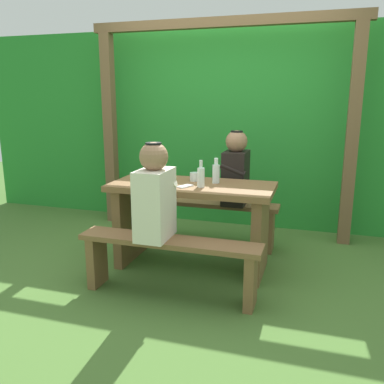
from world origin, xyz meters
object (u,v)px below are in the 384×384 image
(bench_far, at_px, (209,214))
(drinking_glass, at_px, (194,177))
(bottle_right, at_px, (155,173))
(picnic_table, at_px, (192,211))
(bottle_left, at_px, (201,177))
(cell_phone, at_px, (185,186))
(bench_near, at_px, (169,255))
(person_white_shirt, at_px, (155,195))
(person_black_coat, at_px, (236,171))
(bottle_center, at_px, (216,173))

(bench_far, height_order, drinking_glass, drinking_glass)
(drinking_glass, height_order, bottle_right, bottle_right)
(picnic_table, xyz_separation_m, bottle_left, (0.11, -0.10, 0.33))
(bench_far, xyz_separation_m, cell_phone, (-0.02, -0.71, 0.44))
(bottle_left, bearing_deg, bench_near, -102.53)
(bench_near, relative_size, person_white_shirt, 1.95)
(bench_far, distance_m, person_white_shirt, 1.25)
(person_white_shirt, bearing_deg, cell_phone, 79.01)
(person_white_shirt, xyz_separation_m, bottle_left, (0.22, 0.48, 0.06))
(person_black_coat, bearing_deg, bench_far, 179.29)
(picnic_table, xyz_separation_m, bench_far, (0.00, 0.58, -0.19))
(picnic_table, height_order, person_white_shirt, person_white_shirt)
(picnic_table, bearing_deg, bench_near, -90.00)
(bench_near, relative_size, bottle_right, 6.51)
(bench_far, height_order, bottle_left, bottle_left)
(picnic_table, relative_size, cell_phone, 10.00)
(bench_near, distance_m, drinking_glass, 0.85)
(drinking_glass, distance_m, bottle_center, 0.21)
(bench_near, xyz_separation_m, bottle_right, (-0.32, 0.53, 0.52))
(cell_phone, bearing_deg, bottle_center, 71.29)
(bench_near, xyz_separation_m, person_black_coat, (0.27, 1.16, 0.46))
(bench_far, relative_size, bottle_right, 6.51)
(drinking_glass, relative_size, cell_phone, 0.56)
(bottle_center, height_order, cell_phone, bottle_center)
(person_black_coat, distance_m, bottle_center, 0.49)
(picnic_table, height_order, drinking_glass, drinking_glass)
(drinking_glass, height_order, cell_phone, drinking_glass)
(picnic_table, xyz_separation_m, person_white_shirt, (-0.11, -0.58, 0.27))
(person_white_shirt, relative_size, bottle_right, 3.34)
(person_black_coat, bearing_deg, picnic_table, -114.83)
(bench_far, height_order, bottle_center, bottle_center)
(picnic_table, relative_size, drinking_glass, 17.83)
(person_black_coat, xyz_separation_m, bottle_right, (-0.59, -0.63, 0.06))
(person_black_coat, bearing_deg, bottle_right, -133.05)
(bench_near, height_order, person_white_shirt, person_white_shirt)
(bottle_left, height_order, bottle_center, bottle_left)
(picnic_table, relative_size, person_white_shirt, 1.95)
(drinking_glass, bearing_deg, person_black_coat, 57.67)
(picnic_table, height_order, bench_near, picnic_table)
(cell_phone, bearing_deg, person_black_coat, 91.81)
(drinking_glass, height_order, bottle_center, bottle_center)
(person_black_coat, height_order, bottle_right, person_black_coat)
(bottle_center, xyz_separation_m, cell_phone, (-0.21, -0.23, -0.08))
(picnic_table, distance_m, bottle_center, 0.40)
(bench_far, bearing_deg, bottle_center, -68.79)
(person_black_coat, relative_size, bottle_right, 3.34)
(bench_near, bearing_deg, bench_far, 90.00)
(bottle_center, bearing_deg, picnic_table, -152.89)
(bottle_center, bearing_deg, person_white_shirt, -113.75)
(person_black_coat, distance_m, bottle_left, 0.69)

